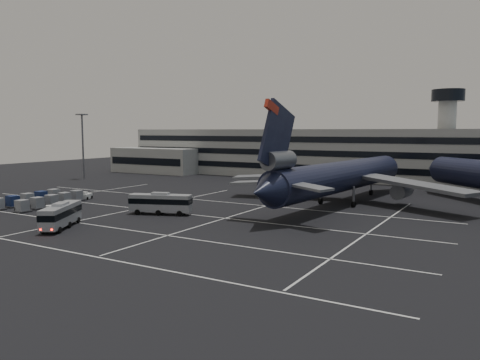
% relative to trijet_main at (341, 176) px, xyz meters
% --- Properties ---
extents(ground, '(260.00, 260.00, 0.00)m').
position_rel_trijet_main_xyz_m(ground, '(-23.08, -26.15, -5.25)').
color(ground, black).
rests_on(ground, ground).
extents(lane_markings, '(90.00, 55.62, 0.01)m').
position_rel_trijet_main_xyz_m(lane_markings, '(-22.13, -25.43, -5.24)').
color(lane_markings, silver).
rests_on(lane_markings, ground).
extents(terminal, '(125.00, 26.00, 24.00)m').
position_rel_trijet_main_xyz_m(terminal, '(-26.03, 44.99, 1.68)').
color(terminal, gray).
rests_on(terminal, ground).
extents(hills, '(352.00, 180.00, 44.00)m').
position_rel_trijet_main_xyz_m(hills, '(-5.09, 143.85, -17.32)').
color(hills, '#38332B').
rests_on(hills, ground).
extents(lightpole_left, '(2.40, 2.40, 18.28)m').
position_rel_trijet_main_xyz_m(lightpole_left, '(-78.08, 8.85, 6.57)').
color(lightpole_left, slate).
rests_on(lightpole_left, ground).
extents(trijet_main, '(47.25, 57.70, 18.08)m').
position_rel_trijet_main_xyz_m(trijet_main, '(0.00, 0.00, 0.00)').
color(trijet_main, black).
rests_on(trijet_main, ground).
extents(bus_near, '(7.03, 9.92, 3.56)m').
position_rel_trijet_main_xyz_m(bus_near, '(-26.99, -39.85, -3.30)').
color(bus_near, gray).
rests_on(bus_near, ground).
extents(bus_far, '(10.34, 5.72, 3.58)m').
position_rel_trijet_main_xyz_m(bus_far, '(-21.98, -24.49, -3.29)').
color(bus_far, gray).
rests_on(bus_far, ground).
extents(tug_a, '(2.09, 2.64, 1.50)m').
position_rel_trijet_main_xyz_m(tug_a, '(-45.83, -18.76, -4.59)').
color(tug_a, silver).
rests_on(tug_a, ground).
extents(tug_b, '(2.79, 2.72, 1.57)m').
position_rel_trijet_main_xyz_m(tug_b, '(-36.49, -33.69, -4.55)').
color(tug_b, silver).
rests_on(tug_b, ground).
extents(uld_cluster, '(10.27, 16.95, 2.07)m').
position_rel_trijet_main_xyz_m(uld_cluster, '(-47.13, -28.49, -4.24)').
color(uld_cluster, '#2D2D30').
rests_on(uld_cluster, ground).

